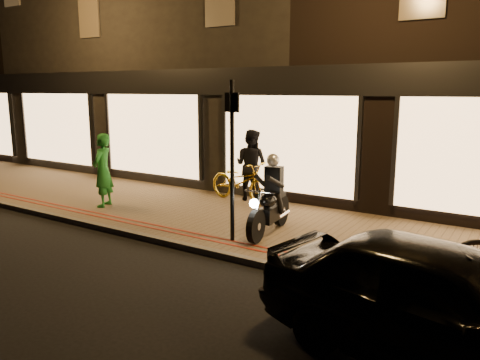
% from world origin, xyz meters
% --- Properties ---
extents(ground, '(90.00, 90.00, 0.00)m').
position_xyz_m(ground, '(0.00, 0.00, 0.00)').
color(ground, black).
rests_on(ground, ground).
extents(sidewalk, '(50.00, 4.00, 0.12)m').
position_xyz_m(sidewalk, '(0.00, 2.00, 0.06)').
color(sidewalk, brown).
rests_on(sidewalk, ground).
extents(kerb_stone, '(50.00, 0.14, 0.12)m').
position_xyz_m(kerb_stone, '(0.00, 0.05, 0.06)').
color(kerb_stone, '#59544C').
rests_on(kerb_stone, ground).
extents(red_kerb_lines, '(50.00, 0.26, 0.01)m').
position_xyz_m(red_kerb_lines, '(0.00, 0.55, 0.12)').
color(red_kerb_lines, maroon).
rests_on(red_kerb_lines, sidewalk).
extents(building_row, '(48.00, 10.11, 8.50)m').
position_xyz_m(building_row, '(-0.00, 8.99, 4.25)').
color(building_row, black).
rests_on(building_row, ground).
extents(motorcycle, '(0.63, 1.94, 1.59)m').
position_xyz_m(motorcycle, '(0.91, 1.49, 0.73)').
color(motorcycle, black).
rests_on(motorcycle, sidewalk).
extents(sign_post, '(0.35, 0.10, 3.00)m').
position_xyz_m(sign_post, '(0.54, 0.68, 1.80)').
color(sign_post, black).
rests_on(sign_post, sidewalk).
extents(bicycle_gold, '(2.08, 1.04, 1.04)m').
position_xyz_m(bicycle_gold, '(-1.03, 3.43, 0.64)').
color(bicycle_gold, gold).
rests_on(bicycle_gold, sidewalk).
extents(person_green, '(0.64, 0.76, 1.79)m').
position_xyz_m(person_green, '(-3.58, 1.20, 1.01)').
color(person_green, '#207A2A').
rests_on(person_green, sidewalk).
extents(person_dark, '(0.89, 0.70, 1.83)m').
position_xyz_m(person_dark, '(-0.89, 3.72, 1.03)').
color(person_dark, black).
rests_on(person_dark, sidewalk).
extents(parked_car, '(4.36, 2.40, 1.40)m').
position_xyz_m(parked_car, '(4.59, -1.36, 0.70)').
color(parked_car, black).
rests_on(parked_car, ground).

